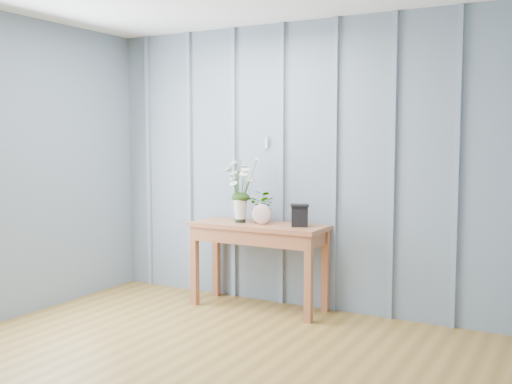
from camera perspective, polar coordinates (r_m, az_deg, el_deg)
The scene contains 6 objects.
room_shell at distance 4.08m, azimuth -2.66°, elevation 12.15°, with size 4.00×4.50×2.50m.
sideboard at distance 5.23m, azimuth 0.26°, elevation -4.27°, with size 1.20×0.45×0.75m.
daisy_vase at distance 5.25m, azimuth -1.50°, elevation 1.01°, with size 0.41×0.31×0.58m.
spider_plant at distance 5.28m, azimuth 0.65°, elevation -1.37°, with size 0.26×0.22×0.28m, color #19390F.
felt_disc_vessel at distance 5.15m, azimuth 0.53°, elevation -2.14°, with size 0.18×0.05×0.18m, color #964C5B.
carved_box at distance 5.03m, azimuth 4.18°, elevation -2.22°, with size 0.19×0.17×0.19m.
Camera 1 is at (2.10, -2.54, 1.48)m, focal length 42.00 mm.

